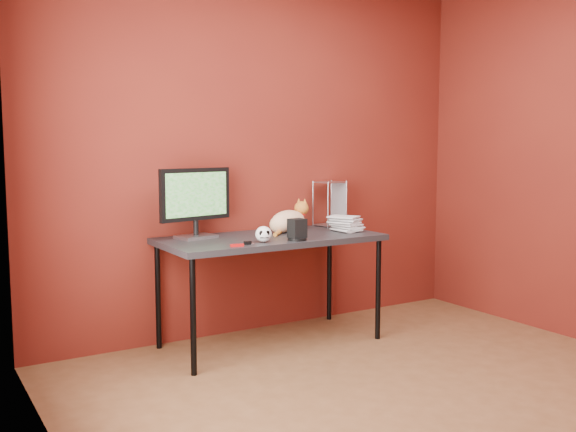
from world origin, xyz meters
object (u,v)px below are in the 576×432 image
desk (271,243)px  cat (288,221)px  skull_mug (264,234)px  book_stack (339,146)px  monitor (195,199)px  speaker (297,230)px

desk → cat: cat is taller
skull_mug → book_stack: bearing=34.9°
desk → monitor: 0.59m
monitor → book_stack: (0.99, -0.24, 0.35)m
monitor → skull_mug: bearing=-65.1°
desk → skull_mug: bearing=-128.8°
monitor → desk: bearing=-32.6°
monitor → cat: 0.72m
monitor → skull_mug: monitor is taller
speaker → book_stack: size_ratio=0.12×
cat → speaker: 0.43m
desk → cat: (0.22, 0.14, 0.13)m
cat → speaker: size_ratio=3.02×
skull_mug → monitor: bearing=148.9°
skull_mug → speaker: 0.23m
cat → skull_mug: size_ratio=3.77×
skull_mug → speaker: (0.23, -0.04, 0.01)m
skull_mug → speaker: bearing=12.1°
skull_mug → book_stack: size_ratio=0.09×
desk → monitor: monitor is taller
desk → monitor: bearing=159.1°
cat → speaker: (-0.17, -0.39, -0.01)m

